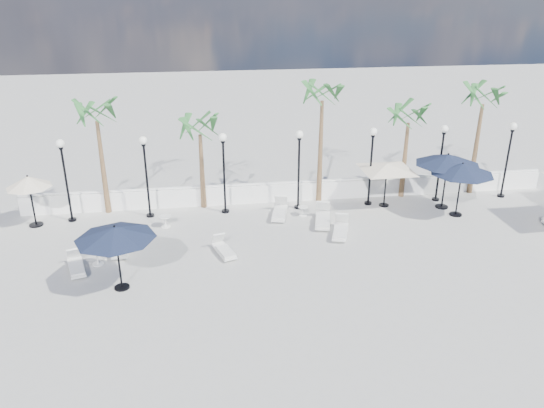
{
  "coord_description": "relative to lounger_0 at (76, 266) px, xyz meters",
  "views": [
    {
      "loc": [
        -4.55,
        -16.62,
        10.08
      ],
      "look_at": [
        -1.68,
        3.63,
        1.5
      ],
      "focal_mm": 35.0,
      "sensor_mm": 36.0,
      "label": 1
    }
  ],
  "objects": [
    {
      "name": "lounger_5",
      "position": [
        8.39,
        3.92,
        0.03
      ],
      "size": [
        1.04,
        1.98,
        0.71
      ],
      "rotation": [
        0.0,
        0.0,
        -0.24
      ],
      "color": "silver",
      "rests_on": "ground"
    },
    {
      "name": "lounger_4",
      "position": [
        10.18,
        2.84,
        0.04
      ],
      "size": [
        1.1,
        2.07,
        0.74
      ],
      "rotation": [
        0.0,
        0.0,
        -0.24
      ],
      "color": "silver",
      "rests_on": "ground"
    },
    {
      "name": "lamppost_2",
      "position": [
        5.91,
        4.74,
        2.29
      ],
      "size": [
        0.36,
        0.36,
        3.84
      ],
      "color": "black",
      "rests_on": "ground"
    },
    {
      "name": "lamppost_1",
      "position": [
        2.41,
        4.74,
        2.29
      ],
      "size": [
        0.36,
        0.36,
        3.84
      ],
      "color": "black",
      "rests_on": "ground"
    },
    {
      "name": "parasol_navy_mid",
      "position": [
        16.33,
        3.85,
        2.21
      ],
      "size": [
        3.06,
        3.06,
        2.74
      ],
      "color": "black",
      "rests_on": "ground"
    },
    {
      "name": "palm_4",
      "position": [
        18.61,
        5.54,
        4.52
      ],
      "size": [
        2.6,
        2.6,
        5.7
      ],
      "color": "brown",
      "rests_on": "ground"
    },
    {
      "name": "lounger_1",
      "position": [
        1.55,
        1.45,
        0.04
      ],
      "size": [
        0.69,
        1.96,
        0.73
      ],
      "rotation": [
        0.0,
        0.0,
        -0.03
      ],
      "color": "silver",
      "rests_on": "ground"
    },
    {
      "name": "lamppost_0",
      "position": [
        -1.09,
        4.74,
        2.29
      ],
      "size": [
        0.36,
        0.36,
        3.84
      ],
      "color": "black",
      "rests_on": "ground"
    },
    {
      "name": "side_table_1",
      "position": [
        3.18,
        3.46,
        0.12
      ],
      "size": [
        0.55,
        0.55,
        0.53
      ],
      "color": "silver",
      "rests_on": "ground"
    },
    {
      "name": "palm_3",
      "position": [
        14.91,
        5.54,
        3.74
      ],
      "size": [
        2.6,
        2.6,
        4.9
      ],
      "color": "brown",
      "rests_on": "ground"
    },
    {
      "name": "lamppost_3",
      "position": [
        9.41,
        4.74,
        2.29
      ],
      "size": [
        0.36,
        0.36,
        3.84
      ],
      "color": "black",
      "rests_on": "ground"
    },
    {
      "name": "balustrade",
      "position": [
        9.41,
        5.74,
        0.26
      ],
      "size": [
        26.0,
        0.3,
        1.01
      ],
      "color": "white",
      "rests_on": "ground"
    },
    {
      "name": "parasol_cream_sq_a",
      "position": [
        13.62,
        4.44,
        1.95
      ],
      "size": [
        4.74,
        4.74,
        2.33
      ],
      "color": "black",
      "rests_on": "ground"
    },
    {
      "name": "parasol_navy_right",
      "position": [
        16.58,
        2.89,
        2.07
      ],
      "size": [
        2.89,
        2.89,
        2.59
      ],
      "color": "black",
      "rests_on": "ground"
    },
    {
      "name": "palm_1",
      "position": [
        4.91,
        5.54,
        3.55
      ],
      "size": [
        2.6,
        2.6,
        4.7
      ],
      "color": "brown",
      "rests_on": "ground"
    },
    {
      "name": "ground",
      "position": [
        9.41,
        -1.76,
        -0.2
      ],
      "size": [
        100.0,
        100.0,
        0.0
      ],
      "primitive_type": "plane",
      "color": "#A7A6A1",
      "rests_on": "ground"
    },
    {
      "name": "palm_2",
      "position": [
        10.61,
        5.54,
        4.91
      ],
      "size": [
        2.6,
        2.6,
        6.1
      ],
      "color": "brown",
      "rests_on": "ground"
    },
    {
      "name": "parasol_navy_left",
      "position": [
        1.84,
        -1.52,
        1.97
      ],
      "size": [
        2.8,
        2.8,
        2.47
      ],
      "color": "black",
      "rests_on": "ground"
    },
    {
      "name": "lamppost_6",
      "position": [
        19.91,
        4.74,
        2.29
      ],
      "size": [
        0.36,
        0.36,
        3.84
      ],
      "color": "black",
      "rests_on": "ground"
    },
    {
      "name": "lounger_3",
      "position": [
        10.68,
        1.61,
        0.03
      ],
      "size": [
        1.15,
        1.92,
        0.69
      ],
      "rotation": [
        0.0,
        0.0,
        -0.33
      ],
      "color": "silver",
      "rests_on": "ground"
    },
    {
      "name": "lounger_2",
      "position": [
        5.59,
        0.57,
        -0.0
      ],
      "size": [
        0.98,
        1.69,
        0.6
      ],
      "rotation": [
        0.0,
        0.0,
        0.31
      ],
      "color": "silver",
      "rests_on": "ground"
    },
    {
      "name": "lamppost_4",
      "position": [
        12.91,
        4.74,
        2.29
      ],
      "size": [
        0.36,
        0.36,
        3.84
      ],
      "color": "black",
      "rests_on": "ground"
    },
    {
      "name": "side_table_2",
      "position": [
        9.47,
        3.8,
        0.07
      ],
      "size": [
        0.47,
        0.47,
        0.45
      ],
      "color": "silver",
      "rests_on": "ground"
    },
    {
      "name": "palm_0",
      "position": [
        0.41,
        5.54,
        4.33
      ],
      "size": [
        2.6,
        2.6,
        5.5
      ],
      "color": "brown",
      "rests_on": "ground"
    },
    {
      "name": "side_table_0",
      "position": [
        0.72,
        0.39,
        0.13
      ],
      "size": [
        0.57,
        0.57,
        0.55
      ],
      "color": "silver",
      "rests_on": "ground"
    },
    {
      "name": "parasol_cream_small",
      "position": [
        -2.59,
        4.44,
        1.85
      ],
      "size": [
        1.95,
        1.95,
        2.4
      ],
      "color": "black",
      "rests_on": "ground"
    },
    {
      "name": "lounger_0",
      "position": [
        0.0,
        0.0,
        0.0
      ],
      "size": [
        0.97,
        1.71,
        0.61
      ],
      "rotation": [
        0.0,
        0.0,
        0.29
      ],
      "color": "silver",
      "rests_on": "ground"
    },
    {
      "name": "lamppost_5",
      "position": [
        16.41,
        4.74,
        2.29
      ],
      "size": [
        0.36,
        0.36,
        3.84
      ],
      "color": "black",
      "rests_on": "ground"
    }
  ]
}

